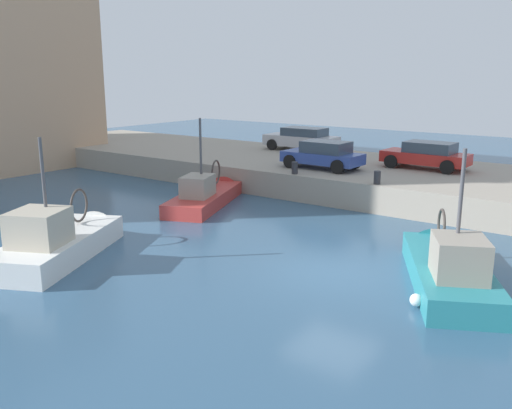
% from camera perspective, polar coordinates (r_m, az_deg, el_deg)
% --- Properties ---
extents(water_surface, '(80.00, 80.00, 0.00)m').
position_cam_1_polar(water_surface, '(16.35, 8.05, -6.94)').
color(water_surface, '#335675').
rests_on(water_surface, ground).
extents(quay_wall, '(9.00, 56.00, 1.20)m').
position_cam_1_polar(quay_wall, '(26.57, 19.93, 1.65)').
color(quay_wall, '#9E9384').
rests_on(quay_wall, ground).
extents(fishing_boat_teal, '(6.48, 4.49, 4.71)m').
position_cam_1_polar(fishing_boat_teal, '(16.34, 19.02, -7.03)').
color(fishing_boat_teal, teal).
rests_on(fishing_boat_teal, ground).
extents(fishing_boat_red, '(6.63, 3.95, 4.63)m').
position_cam_1_polar(fishing_boat_red, '(24.60, -5.03, 0.40)').
color(fishing_boat_red, '#BC3833').
rests_on(fishing_boat_red, ground).
extents(fishing_boat_white, '(6.28, 4.35, 4.75)m').
position_cam_1_polar(fishing_boat_white, '(18.63, -19.25, -4.48)').
color(fishing_boat_white, white).
rests_on(fishing_boat_white, ground).
extents(parked_car_red, '(1.94, 4.03, 1.29)m').
position_cam_1_polar(parked_car_red, '(27.51, 17.22, 4.92)').
color(parked_car_red, red).
rests_on(parked_car_red, quay_wall).
extents(parked_car_silver, '(1.98, 4.42, 1.35)m').
position_cam_1_polar(parked_car_silver, '(32.77, 4.77, 6.81)').
color(parked_car_silver, '#B7B7BC').
rests_on(parked_car_silver, quay_wall).
extents(parked_car_blue, '(1.91, 3.84, 1.32)m').
position_cam_1_polar(parked_car_blue, '(26.53, 6.98, 5.15)').
color(parked_car_blue, '#334C9E').
rests_on(parked_car_blue, quay_wall).
extents(mooring_bollard_mid, '(0.28, 0.28, 0.55)m').
position_cam_1_polar(mooring_bollard_mid, '(23.22, 12.42, 2.74)').
color(mooring_bollard_mid, '#2D2D33').
rests_on(mooring_bollard_mid, quay_wall).
extents(mooring_bollard_north, '(0.28, 0.28, 0.55)m').
position_cam_1_polar(mooring_bollard_north, '(25.06, 4.03, 3.80)').
color(mooring_bollard_north, '#2D2D33').
rests_on(mooring_bollard_north, quay_wall).
extents(waterfront_building_central, '(7.80, 9.30, 12.92)m').
position_cam_1_polar(waterfront_building_central, '(38.46, -24.35, 13.51)').
color(waterfront_building_central, tan).
rests_on(waterfront_building_central, ground).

